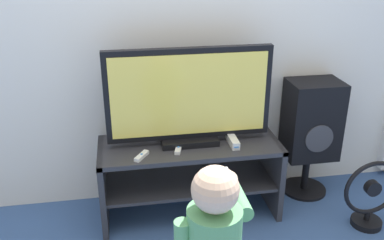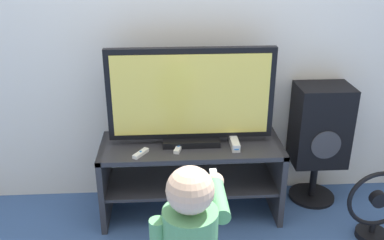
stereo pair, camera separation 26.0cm
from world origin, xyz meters
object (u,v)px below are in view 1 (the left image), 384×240
television (189,98)px  remote_primary (142,156)px  remote_secondary (179,149)px  floor_fan (371,197)px  game_console (232,140)px  speaker_tower (311,123)px

television → remote_primary: television is taller
television → remote_secondary: television is taller
television → remote_primary: (-0.32, -0.16, -0.30)m
television → remote_secondary: (-0.08, -0.10, -0.30)m
remote_primary → floor_fan: bearing=-8.4°
remote_secondary → game_console: bearing=4.9°
television → speaker_tower: television is taller
remote_secondary → floor_fan: size_ratio=0.28×
television → remote_secondary: 0.32m
remote_primary → remote_secondary: size_ratio=0.95×
television → game_console: television is taller
speaker_tower → game_console: bearing=-164.9°
remote_primary → floor_fan: size_ratio=0.27×
remote_secondary → floor_fan: remote_secondary is taller
television → speaker_tower: size_ratio=1.22×
remote_primary → television: bearing=26.3°
remote_primary → game_console: bearing=8.5°
game_console → remote_primary: game_console is taller
game_console → floor_fan: (0.85, -0.30, -0.33)m
remote_primary → remote_secondary: 0.24m
remote_primary → speaker_tower: speaker_tower is taller
remote_secondary → speaker_tower: speaker_tower is taller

